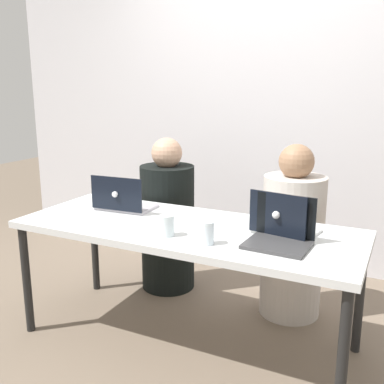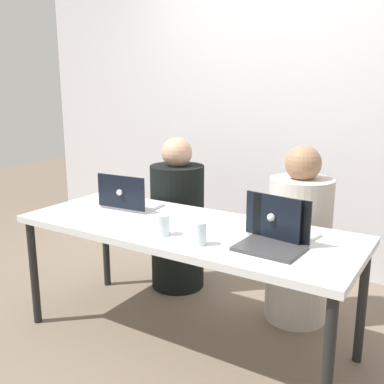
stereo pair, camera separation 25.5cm
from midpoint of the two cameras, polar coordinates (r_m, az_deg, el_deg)
name	(u,v)px [view 1 (the left image)]	position (r m, az deg, el deg)	size (l,w,h in m)	color
ground_plane	(186,340)	(2.84, -3.42, -18.29)	(12.00, 12.00, 0.00)	#706050
back_wall	(267,122)	(3.79, 7.61, 8.84)	(5.06, 0.10, 2.39)	silver
desk	(186,235)	(2.55, -3.63, -5.57)	(1.95, 0.76, 0.72)	silver
person_on_left	(168,223)	(3.33, -5.30, -3.92)	(0.45, 0.45, 1.13)	black
person_on_right	(292,241)	(2.97, 10.22, -6.17)	(0.47, 0.47, 1.14)	#BEB4AA
laptop_front_right	(280,234)	(2.25, 7.98, -5.40)	(0.32, 0.28, 0.24)	#3B3A3C
laptop_back_right	(283,225)	(2.40, 8.54, -4.22)	(0.35, 0.31, 0.24)	silver
laptop_back_left	(123,202)	(2.89, -11.26, -1.35)	(0.37, 0.28, 0.23)	#B5B0BA
water_glass_right	(208,235)	(2.23, -1.30, -5.48)	(0.07, 0.07, 0.12)	silver
water_glass_center	(167,227)	(2.37, -6.24, -4.48)	(0.07, 0.07, 0.11)	silver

